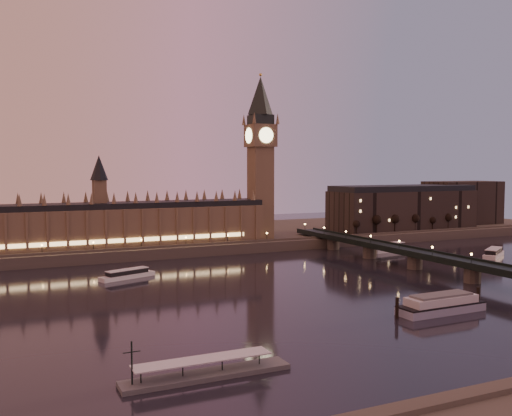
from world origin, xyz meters
The scene contains 17 objects.
ground centered at (0.00, 0.00, 0.00)m, with size 700.00×700.00×0.00m, color black.
far_embankment centered at (30.00, 165.00, 3.00)m, with size 560.00×130.00×6.00m, color #423D35.
palace_of_westminster centered at (-40.12, 120.99, 21.71)m, with size 180.00×26.62×52.00m.
big_ben centered at (53.99, 120.99, 63.95)m, with size 17.68×17.68×104.00m.
westminster_bridge centered at (91.61, 0.00, 5.52)m, with size 13.20×260.00×15.30m.
city_block centered at (194.94, 130.93, 22.24)m, with size 155.00×45.00×34.00m.
bare_tree_0 centered at (119.01, 109.00, 14.18)m, with size 5.41×5.41×10.99m.
bare_tree_1 centered at (135.20, 109.00, 14.18)m, with size 5.41×5.41×10.99m.
bare_tree_2 centered at (151.38, 109.00, 14.18)m, with size 5.41×5.41×10.99m.
bare_tree_3 centered at (167.56, 109.00, 14.18)m, with size 5.41×5.41×10.99m.
bare_tree_4 centered at (183.74, 109.00, 14.18)m, with size 5.41×5.41×10.99m.
bare_tree_5 centered at (199.92, 109.00, 14.18)m, with size 5.41×5.41×10.99m.
cruise_boat_a centered at (-45.11, 55.27, 1.90)m, with size 27.26×14.79×4.31m.
cruise_boat_b centered at (118.39, 73.03, 2.30)m, with size 29.14×12.09×5.23m.
cruise_boat_c centered at (158.48, 30.13, 2.24)m, with size 25.20×19.29×5.08m.
moored_barge centered at (41.84, -53.73, 3.01)m, with size 38.96×10.19×7.14m.
pontoon_pier centered at (-54.52, -77.47, 1.22)m, with size 42.50×7.08×11.33m.
Camera 1 is at (-100.37, -205.58, 51.08)m, focal length 40.00 mm.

